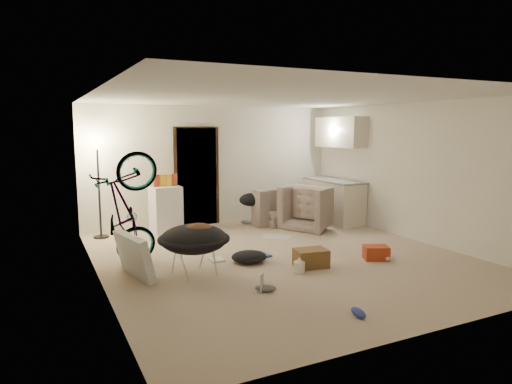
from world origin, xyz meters
name	(u,v)px	position (x,y,z in m)	size (l,w,h in m)	color
floor	(282,258)	(0.00, 0.00, -0.01)	(5.50, 6.00, 0.02)	#C4AE96
ceiling	(283,97)	(0.00, 0.00, 2.51)	(5.50, 6.00, 0.02)	white
wall_back	(213,165)	(0.00, 3.01, 1.25)	(5.50, 0.02, 2.50)	white
wall_front	(436,211)	(0.00, -3.01, 1.25)	(5.50, 0.02, 2.50)	white
wall_left	(96,190)	(-2.76, 0.00, 1.25)	(0.02, 6.00, 2.50)	white
wall_right	(415,172)	(2.76, 0.00, 1.25)	(0.02, 6.00, 2.50)	white
doorway	(196,177)	(-0.40, 2.97, 1.02)	(0.85, 0.10, 2.04)	black
door_trim	(197,177)	(-0.40, 2.94, 1.02)	(0.97, 0.04, 2.10)	black
floor_lamp	(98,168)	(-2.40, 2.65, 1.31)	(0.28, 0.28, 1.81)	black
kitchen_counter	(334,201)	(2.43, 2.00, 0.44)	(0.60, 1.50, 0.88)	silver
counter_top	(334,181)	(2.43, 2.00, 0.90)	(0.64, 1.54, 0.04)	gray
kitchen_uppers	(341,132)	(2.56, 2.00, 1.95)	(0.38, 1.40, 0.65)	silver
sofa	(291,208)	(1.60, 2.45, 0.29)	(1.97, 0.77, 0.57)	#3A423A
armchair	(314,211)	(1.71, 1.70, 0.32)	(0.99, 0.87, 0.65)	#3A423A
bicycle	(126,236)	(-2.30, 0.60, 0.46)	(0.61, 1.74, 0.91)	black
book_asset	(261,293)	(-1.03, -1.28, 0.01)	(0.17, 0.24, 0.02)	#A33418
mini_fridge	(166,209)	(-1.18, 2.55, 0.46)	(0.54, 0.54, 0.92)	white
snack_box_0	(156,182)	(-1.35, 2.55, 1.00)	(0.10, 0.07, 0.30)	#A33418
snack_box_1	(162,182)	(-1.23, 2.55, 1.00)	(0.10, 0.07, 0.30)	orange
snack_box_2	(168,182)	(-1.11, 2.55, 1.00)	(0.10, 0.07, 0.30)	yellow
snack_box_3	(174,181)	(-0.99, 2.55, 1.00)	(0.10, 0.07, 0.30)	#A33418
saucer_chair	(194,245)	(-1.53, -0.22, 0.42)	(1.00, 1.00, 0.71)	silver
hoodie	(198,231)	(-1.48, -0.25, 0.63)	(0.48, 0.40, 0.22)	#4E2F1A
sofa_drape	(252,200)	(0.65, 2.45, 0.54)	(0.56, 0.46, 0.28)	black
tv_box	(134,256)	(-2.30, 0.05, 0.30)	(0.11, 0.92, 0.60)	silver
drink_case_a	(311,258)	(0.14, -0.62, 0.13)	(0.47, 0.34, 0.27)	brown
drink_case_b	(376,253)	(1.27, -0.74, 0.11)	(0.37, 0.27, 0.22)	#A33418
juicer	(299,266)	(-0.16, -0.78, 0.09)	(0.16, 0.16, 0.23)	white
newspaper	(276,237)	(0.57, 1.24, 0.00)	(0.41, 0.53, 0.01)	beige
book_blue	(260,255)	(-0.27, 0.23, 0.02)	(0.23, 0.32, 0.03)	#2D3EA5
book_white	(216,259)	(-0.99, 0.31, 0.01)	(0.21, 0.27, 0.02)	silver
shoe_0	(187,232)	(-0.87, 2.21, 0.05)	(0.28, 0.12, 0.11)	#2D3EA5
shoe_1	(246,222)	(0.55, 2.55, 0.05)	(0.25, 0.10, 0.09)	slate
shoe_2	(358,313)	(-0.38, -2.37, 0.05)	(0.25, 0.10, 0.09)	#2D3EA5
shoe_3	(266,288)	(-0.95, -1.26, 0.05)	(0.27, 0.11, 0.10)	slate
shoe_4	(389,257)	(1.42, -0.87, 0.05)	(0.26, 0.11, 0.10)	white
clothes_lump_a	(249,257)	(-0.58, -0.01, 0.09)	(0.55, 0.47, 0.18)	black
clothes_lump_b	(261,220)	(0.90, 2.55, 0.07)	(0.43, 0.38, 0.13)	black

